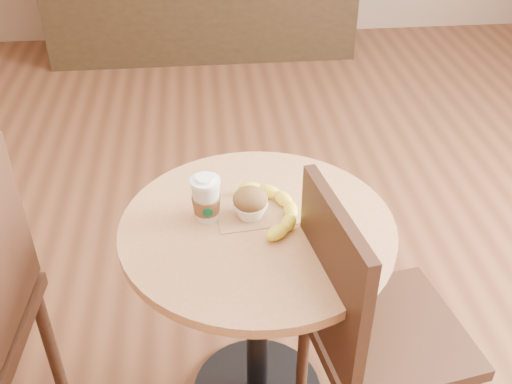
% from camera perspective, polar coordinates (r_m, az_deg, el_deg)
% --- Properties ---
extents(cafe_table, '(0.76, 0.76, 0.75)m').
position_cam_1_polar(cafe_table, '(1.78, 0.13, -8.02)').
color(cafe_table, black).
rests_on(cafe_table, ground).
extents(chair_right, '(0.48, 0.48, 0.95)m').
position_cam_1_polar(chair_right, '(1.71, 10.54, -12.44)').
color(chair_right, '#371F13').
rests_on(chair_right, ground).
extents(kraft_bag, '(0.26, 0.21, 0.00)m').
position_cam_1_polar(kraft_bag, '(1.70, 0.15, -1.65)').
color(kraft_bag, '#A97C51').
rests_on(kraft_bag, cafe_table).
extents(coffee_cup, '(0.08, 0.08, 0.14)m').
position_cam_1_polar(coffee_cup, '(1.64, -4.77, -0.77)').
color(coffee_cup, silver).
rests_on(coffee_cup, cafe_table).
extents(muffin, '(0.10, 0.10, 0.09)m').
position_cam_1_polar(muffin, '(1.65, -0.55, -1.08)').
color(muffin, white).
rests_on(muffin, kraft_bag).
extents(banana, '(0.21, 0.30, 0.04)m').
position_cam_1_polar(banana, '(1.66, 1.56, -1.63)').
color(banana, yellow).
rests_on(banana, kraft_bag).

